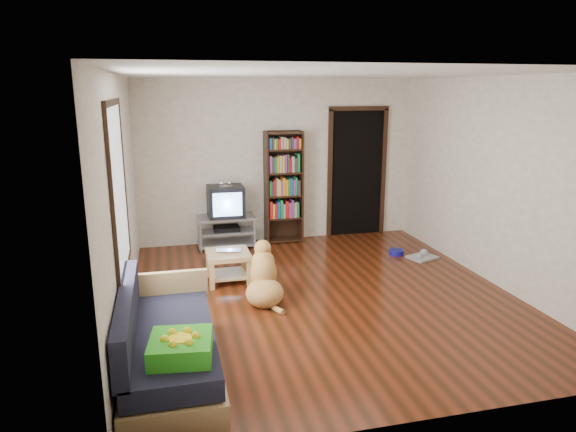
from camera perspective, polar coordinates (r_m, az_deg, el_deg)
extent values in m
plane|color=#58200F|center=(6.33, 3.95, -8.76)|extent=(5.00, 5.00, 0.00)
plane|color=white|center=(5.85, 4.39, 15.46)|extent=(5.00, 5.00, 0.00)
plane|color=silver|center=(8.34, -1.09, 6.09)|extent=(4.50, 0.00, 4.50)
plane|color=silver|center=(3.73, 15.93, -4.46)|extent=(4.50, 0.00, 4.50)
plane|color=silver|center=(5.70, -17.95, 1.70)|extent=(0.00, 5.00, 5.00)
plane|color=silver|center=(6.97, 22.11, 3.50)|extent=(0.00, 5.00, 5.00)
cube|color=green|center=(4.18, -11.82, -14.09)|extent=(0.53, 0.53, 0.16)
imported|color=silver|center=(6.62, -6.66, -3.99)|extent=(0.36, 0.27, 0.03)
cylinder|color=navy|center=(7.95, 11.95, -3.94)|extent=(0.22, 0.22, 0.08)
cube|color=#A1A1A1|center=(7.88, 14.69, -4.46)|extent=(0.49, 0.44, 0.03)
cube|color=white|center=(5.17, -18.32, 2.73)|extent=(0.02, 1.30, 1.60)
cube|color=black|center=(5.08, -18.98, 11.84)|extent=(0.03, 1.42, 0.06)
cube|color=black|center=(5.38, -17.60, -5.86)|extent=(0.03, 1.42, 0.06)
cube|color=black|center=(4.48, -18.91, 1.05)|extent=(0.03, 0.06, 1.70)
cube|color=black|center=(5.86, -17.77, 4.03)|extent=(0.03, 0.06, 1.70)
cube|color=black|center=(8.75, 7.63, 4.68)|extent=(0.90, 0.02, 2.10)
cube|color=black|center=(8.58, 4.67, 4.57)|extent=(0.07, 0.05, 2.14)
cube|color=black|center=(8.92, 10.55, 4.75)|extent=(0.07, 0.05, 2.14)
cube|color=black|center=(8.63, 7.90, 11.76)|extent=(1.03, 0.05, 0.07)
cube|color=#99999E|center=(8.10, -6.90, -0.15)|extent=(0.90, 0.45, 0.04)
cube|color=#99999E|center=(8.16, -6.85, -1.72)|extent=(0.86, 0.42, 0.03)
cube|color=#99999E|center=(8.22, -6.81, -2.99)|extent=(0.90, 0.45, 0.04)
cylinder|color=#99999E|center=(7.94, -9.69, -2.28)|extent=(0.04, 0.04, 0.50)
cylinder|color=#99999E|center=(8.03, -3.70, -1.91)|extent=(0.04, 0.04, 0.50)
cylinder|color=#99999E|center=(8.32, -9.89, -1.53)|extent=(0.04, 0.04, 0.50)
cylinder|color=#99999E|center=(8.41, -4.17, -1.19)|extent=(0.04, 0.04, 0.50)
cube|color=black|center=(8.15, -6.86, -1.38)|extent=(0.40, 0.30, 0.07)
cube|color=black|center=(8.05, -6.95, 1.64)|extent=(0.55, 0.48, 0.48)
cube|color=black|center=(8.24, -7.12, 1.93)|extent=(0.40, 0.14, 0.36)
cube|color=#8CBFF2|center=(7.81, -6.73, 1.27)|extent=(0.44, 0.02, 0.36)
cube|color=silver|center=(7.95, -6.96, 3.33)|extent=(0.20, 0.07, 0.02)
sphere|color=silver|center=(7.93, -7.40, 3.63)|extent=(0.09, 0.09, 0.09)
sphere|color=silver|center=(7.95, -6.54, 3.67)|extent=(0.09, 0.09, 0.09)
cube|color=black|center=(8.20, -2.44, 3.11)|extent=(0.03, 0.30, 1.80)
cube|color=black|center=(8.33, 1.42, 3.29)|extent=(0.03, 0.30, 1.80)
cube|color=black|center=(8.39, -0.71, 3.37)|extent=(0.60, 0.02, 1.80)
cube|color=black|center=(8.47, -0.48, -2.59)|extent=(0.56, 0.28, 0.02)
cube|color=black|center=(8.37, -0.49, -0.17)|extent=(0.56, 0.28, 0.03)
cube|color=black|center=(8.28, -0.49, 2.32)|extent=(0.56, 0.28, 0.02)
cube|color=black|center=(8.22, -0.50, 4.84)|extent=(0.56, 0.28, 0.02)
cube|color=black|center=(8.17, -0.50, 7.41)|extent=(0.56, 0.28, 0.02)
cube|color=black|center=(8.14, -0.51, 9.23)|extent=(0.56, 0.28, 0.02)
cube|color=tan|center=(4.77, -12.79, -15.69)|extent=(0.80, 1.80, 0.22)
cube|color=#1E1E2D|center=(4.67, -12.94, -13.34)|extent=(0.74, 1.74, 0.18)
cube|color=#1E1E2D|center=(4.57, -17.46, -10.52)|extent=(0.12, 1.74, 0.40)
cube|color=tan|center=(5.39, -13.21, -7.58)|extent=(0.80, 0.06, 0.30)
cube|color=tan|center=(6.66, -6.68, -4.26)|extent=(0.55, 0.55, 0.06)
cube|color=tan|center=(6.75, -6.62, -6.43)|extent=(0.45, 0.45, 0.03)
cube|color=tan|center=(6.49, -8.45, -6.70)|extent=(0.06, 0.06, 0.34)
cube|color=#D2B86B|center=(6.54, -4.32, -6.41)|extent=(0.06, 0.06, 0.34)
cube|color=tan|center=(6.93, -8.82, -5.36)|extent=(0.06, 0.06, 0.34)
cube|color=tan|center=(6.98, -4.96, -5.10)|extent=(0.06, 0.06, 0.34)
ellipsoid|color=#C08849|center=(6.03, -2.61, -8.56)|extent=(0.50, 0.54, 0.33)
ellipsoid|color=#B88F46|center=(6.12, -2.73, -6.38)|extent=(0.36, 0.39, 0.43)
ellipsoid|color=tan|center=(6.17, -2.79, -5.18)|extent=(0.31, 0.29, 0.31)
ellipsoid|color=#B59645|center=(6.17, -2.83, -3.56)|extent=(0.23, 0.25, 0.19)
ellipsoid|color=#C08549|center=(6.28, -2.89, -3.46)|extent=(0.11, 0.18, 0.08)
sphere|color=black|center=(6.35, -2.93, -3.25)|extent=(0.04, 0.04, 0.04)
ellipsoid|color=tan|center=(6.13, -3.51, -3.75)|extent=(0.06, 0.07, 0.13)
ellipsoid|color=tan|center=(6.14, -2.12, -3.71)|extent=(0.06, 0.07, 0.13)
cylinder|color=#D6B452|center=(6.33, -3.43, -7.04)|extent=(0.08, 0.11, 0.36)
cylinder|color=#D9B553|center=(6.34, -2.18, -7.00)|extent=(0.08, 0.11, 0.36)
sphere|color=tan|center=(6.43, -3.43, -8.20)|extent=(0.09, 0.09, 0.09)
sphere|color=tan|center=(6.44, -2.20, -8.16)|extent=(0.09, 0.09, 0.09)
cylinder|color=gold|center=(5.90, -1.44, -10.22)|extent=(0.17, 0.31, 0.07)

